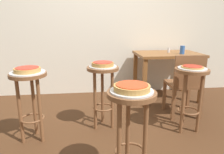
# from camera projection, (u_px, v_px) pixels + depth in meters

# --- Properties ---
(ground_plane) EXTENTS (6.00, 6.00, 0.00)m
(ground_plane) POSITION_uv_depth(u_px,v_px,m) (115.00, 138.00, 2.30)
(ground_plane) COLOR #4C2D19
(back_wall) EXTENTS (6.00, 0.10, 3.00)m
(back_wall) POSITION_uv_depth(u_px,v_px,m) (102.00, 7.00, 3.51)
(back_wall) COLOR silver
(back_wall) RESTS_ON ground_plane
(stool_foreground) EXTENTS (0.37, 0.37, 0.74)m
(stool_foreground) POSITION_uv_depth(u_px,v_px,m) (131.00, 117.00, 1.56)
(stool_foreground) COLOR brown
(stool_foreground) RESTS_ON ground_plane
(serving_plate_foreground) EXTENTS (0.32, 0.32, 0.01)m
(serving_plate_foreground) POSITION_uv_depth(u_px,v_px,m) (132.00, 91.00, 1.51)
(serving_plate_foreground) COLOR silver
(serving_plate_foreground) RESTS_ON stool_foreground
(pizza_foreground) EXTENTS (0.27, 0.27, 0.05)m
(pizza_foreground) POSITION_uv_depth(u_px,v_px,m) (132.00, 87.00, 1.50)
(pizza_foreground) COLOR tan
(pizza_foreground) RESTS_ON serving_plate_foreground
(stool_middle) EXTENTS (0.37, 0.37, 0.74)m
(stool_middle) POSITION_uv_depth(u_px,v_px,m) (190.00, 86.00, 2.33)
(stool_middle) COLOR brown
(stool_middle) RESTS_ON ground_plane
(serving_plate_middle) EXTENTS (0.31, 0.31, 0.01)m
(serving_plate_middle) POSITION_uv_depth(u_px,v_px,m) (192.00, 68.00, 2.28)
(serving_plate_middle) COLOR silver
(serving_plate_middle) RESTS_ON stool_middle
(pizza_middle) EXTENTS (0.24, 0.24, 0.02)m
(pizza_middle) POSITION_uv_depth(u_px,v_px,m) (192.00, 67.00, 2.27)
(pizza_middle) COLOR tan
(pizza_middle) RESTS_ON serving_plate_middle
(stool_leftside) EXTENTS (0.37, 0.37, 0.74)m
(stool_leftside) POSITION_uv_depth(u_px,v_px,m) (30.00, 92.00, 2.14)
(stool_leftside) COLOR brown
(stool_leftside) RESTS_ON ground_plane
(serving_plate_leftside) EXTENTS (0.34, 0.34, 0.01)m
(serving_plate_leftside) POSITION_uv_depth(u_px,v_px,m) (28.00, 72.00, 2.08)
(serving_plate_leftside) COLOR silver
(serving_plate_leftside) RESTS_ON stool_leftside
(pizza_leftside) EXTENTS (0.26, 0.26, 0.05)m
(pizza_leftside) POSITION_uv_depth(u_px,v_px,m) (27.00, 70.00, 2.08)
(pizza_leftside) COLOR tan
(pizza_leftside) RESTS_ON serving_plate_leftside
(stool_rear) EXTENTS (0.37, 0.37, 0.74)m
(stool_rear) POSITION_uv_depth(u_px,v_px,m) (103.00, 84.00, 2.43)
(stool_rear) COLOR brown
(stool_rear) RESTS_ON ground_plane
(serving_plate_rear) EXTENTS (0.32, 0.32, 0.01)m
(serving_plate_rear) POSITION_uv_depth(u_px,v_px,m) (103.00, 66.00, 2.37)
(serving_plate_rear) COLOR silver
(serving_plate_rear) RESTS_ON stool_rear
(pizza_rear) EXTENTS (0.25, 0.25, 0.05)m
(pizza_rear) POSITION_uv_depth(u_px,v_px,m) (103.00, 64.00, 2.37)
(pizza_rear) COLOR #B78442
(pizza_rear) RESTS_ON serving_plate_rear
(dining_table) EXTENTS (1.01, 0.71, 0.77)m
(dining_table) POSITION_uv_depth(u_px,v_px,m) (167.00, 60.00, 3.38)
(dining_table) COLOR brown
(dining_table) RESTS_ON ground_plane
(cup_near_edge) EXTENTS (0.07, 0.07, 0.13)m
(cup_near_edge) POSITION_uv_depth(u_px,v_px,m) (182.00, 50.00, 3.21)
(cup_near_edge) COLOR #3360B2
(cup_near_edge) RESTS_ON dining_table
(condiment_shaker) EXTENTS (0.04, 0.04, 0.08)m
(condiment_shaker) POSITION_uv_depth(u_px,v_px,m) (169.00, 50.00, 3.39)
(condiment_shaker) COLOR white
(condiment_shaker) RESTS_ON dining_table
(wooden_chair) EXTENTS (0.42, 0.42, 0.85)m
(wooden_chair) POSITION_uv_depth(u_px,v_px,m) (185.00, 83.00, 2.73)
(wooden_chair) COLOR brown
(wooden_chair) RESTS_ON ground_plane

